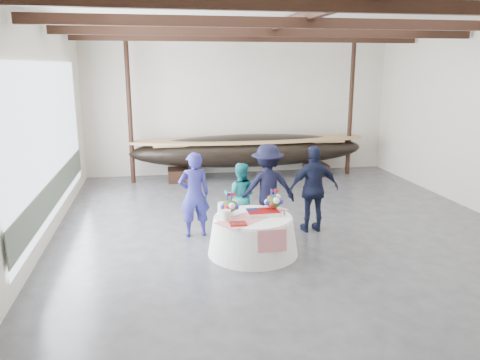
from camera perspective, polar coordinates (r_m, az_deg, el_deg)
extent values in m
cube|color=#3D3D42|center=(10.31, 5.87, -6.27)|extent=(10.00, 12.00, 0.01)
cube|color=silver|center=(15.59, -0.05, 9.11)|extent=(10.00, 0.02, 4.50)
cube|color=silver|center=(9.65, -23.77, 5.04)|extent=(0.02, 12.00, 4.50)
cube|color=white|center=(9.73, 6.56, 19.47)|extent=(10.00, 12.00, 0.01)
cube|color=black|center=(6.45, 15.96, 19.77)|extent=(9.80, 0.12, 0.18)
cube|color=black|center=(8.76, 8.48, 18.41)|extent=(9.80, 0.12, 0.18)
cube|color=black|center=(11.16, 4.22, 17.49)|extent=(9.80, 0.12, 0.18)
cube|color=black|center=(13.59, 1.50, 16.85)|extent=(9.80, 0.12, 0.18)
cube|color=black|center=(9.72, 6.54, 18.76)|extent=(0.15, 11.76, 0.15)
cylinder|color=black|center=(14.47, -13.32, 8.38)|extent=(0.14, 0.14, 4.50)
cylinder|color=black|center=(15.73, 13.35, 8.79)|extent=(0.14, 0.14, 4.50)
cube|color=silver|center=(10.64, -22.17, 4.54)|extent=(0.02, 7.00, 3.20)
cube|color=#596654|center=(10.85, -21.59, -1.19)|extent=(0.02, 7.00, 0.60)
cube|color=black|center=(14.79, -7.48, 0.64)|extent=(0.66, 0.84, 0.38)
cube|color=black|center=(15.64, 9.24, 1.30)|extent=(0.66, 0.84, 0.38)
ellipsoid|color=black|center=(14.91, 1.12, 3.63)|extent=(7.51, 1.50, 1.03)
cube|color=#9E7A4C|center=(14.86, 1.13, 4.69)|extent=(6.01, 0.99, 0.06)
cone|color=white|center=(9.01, 1.59, -6.78)|extent=(1.73, 1.73, 0.71)
cylinder|color=white|center=(8.89, 1.60, -4.56)|extent=(1.47, 1.47, 0.04)
cube|color=red|center=(8.89, 1.60, -4.42)|extent=(1.59, 1.42, 0.01)
cube|color=white|center=(8.98, 2.80, -4.02)|extent=(0.60, 0.40, 0.07)
cylinder|color=white|center=(8.62, -1.71, -4.31)|extent=(0.18, 0.18, 0.20)
cylinder|color=white|center=(9.07, -2.19, -3.39)|extent=(0.18, 0.18, 0.20)
cube|color=maroon|center=(8.43, -0.26, -5.36)|extent=(0.30, 0.24, 0.03)
cone|color=silver|center=(8.88, 5.26, -4.10)|extent=(0.09, 0.09, 0.12)
imported|color=navy|center=(9.80, -5.61, -1.78)|extent=(0.70, 0.50, 1.80)
imported|color=teal|center=(10.25, 0.01, -1.96)|extent=(0.84, 0.72, 1.48)
imported|color=black|center=(10.12, 3.37, -0.95)|extent=(1.23, 0.71, 1.91)
imported|color=black|center=(10.16, 8.99, -1.08)|extent=(1.13, 0.51, 1.89)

